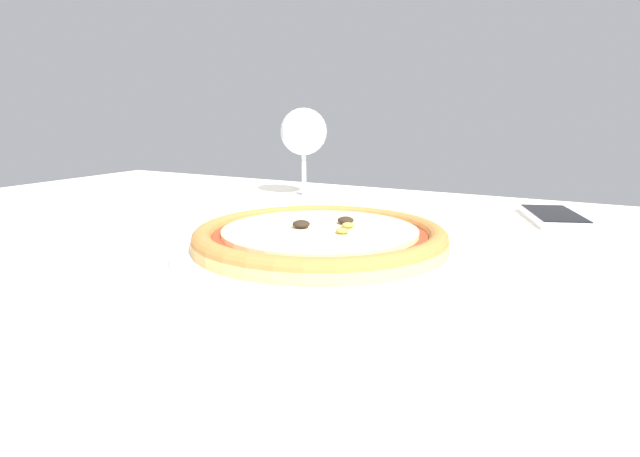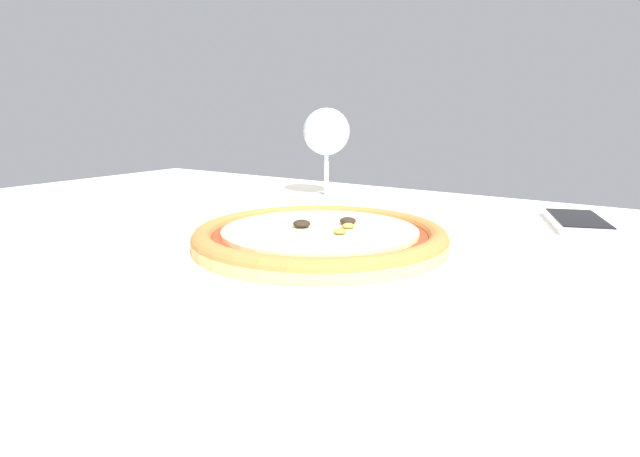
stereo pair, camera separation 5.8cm
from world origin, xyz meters
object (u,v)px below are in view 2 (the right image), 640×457
at_px(dining_table, 247,298).
at_px(pizza_plate, 320,240).
at_px(wine_glass_far_left, 326,134).
at_px(cell_phone, 578,222).

distance_m(dining_table, pizza_plate, 0.17).
height_order(dining_table, wine_glass_far_left, wine_glass_far_left).
bearing_deg(wine_glass_far_left, dining_table, -75.85).
xyz_separation_m(dining_table, wine_glass_far_left, (-0.08, 0.30, 0.20)).
bearing_deg(cell_phone, wine_glass_far_left, 179.08).
relative_size(dining_table, pizza_plate, 4.28).
xyz_separation_m(dining_table, cell_phone, (0.34, 0.30, 0.09)).
xyz_separation_m(dining_table, pizza_plate, (0.13, -0.03, 0.10)).
distance_m(dining_table, cell_phone, 0.46).
xyz_separation_m(wine_glass_far_left, cell_phone, (0.42, -0.01, -0.11)).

